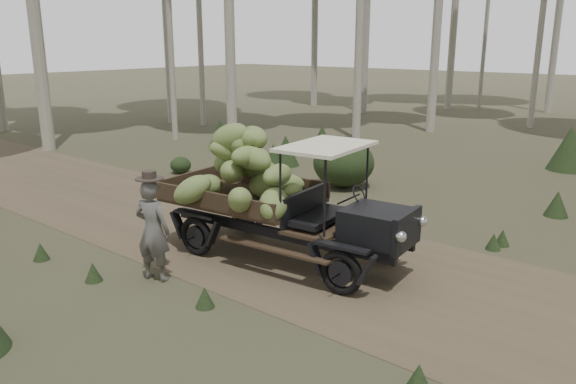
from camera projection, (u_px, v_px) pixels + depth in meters
The scene contains 5 objects.
ground at pixel (393, 281), 8.50m from camera, with size 120.00×120.00×0.00m, color #473D2B.
dirt_track at pixel (393, 281), 8.50m from camera, with size 70.00×4.00×0.01m, color brown.
banana_truck at pixel (267, 184), 9.22m from camera, with size 4.52×2.33×2.31m.
farmer at pixel (153, 229), 8.38m from camera, with size 0.65×0.52×1.70m.
undergrowth at pixel (390, 259), 8.03m from camera, with size 20.98×22.07×1.33m.
Camera 1 is at (3.77, -7.07, 3.52)m, focal length 35.00 mm.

